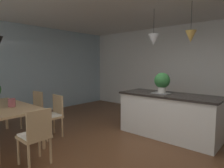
# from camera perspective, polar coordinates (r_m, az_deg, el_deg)

# --- Properties ---
(ground_plane) EXTENTS (10.00, 8.40, 0.04)m
(ground_plane) POSITION_cam_1_polar(r_m,az_deg,el_deg) (3.56, 6.65, -19.93)
(ground_plane) COLOR brown
(wall_back_kitchen) EXTENTS (10.00, 0.12, 2.70)m
(wall_back_kitchen) POSITION_cam_1_polar(r_m,az_deg,el_deg) (6.18, 24.41, 3.64)
(wall_back_kitchen) COLOR silver
(wall_back_kitchen) RESTS_ON ground_plane
(window_wall_left_glazing) EXTENTS (0.06, 8.40, 2.70)m
(window_wall_left_glazing) POSITION_cam_1_polar(r_m,az_deg,el_deg) (6.45, -24.35, 3.70)
(window_wall_left_glazing) COLOR #9EB7C6
(window_wall_left_glazing) RESTS_ON ground_plane
(dining_table) EXTENTS (1.85, 0.91, 0.73)m
(dining_table) POSITION_cam_1_polar(r_m,az_deg,el_deg) (4.33, -29.33, -6.44)
(dining_table) COLOR tan
(dining_table) RESTS_ON ground_plane
(chair_kitchen_end) EXTENTS (0.40, 0.40, 0.87)m
(chair_kitchen_end) POSITION_cam_1_polar(r_m,az_deg,el_deg) (3.22, -21.34, -13.57)
(chair_kitchen_end) COLOR tan
(chair_kitchen_end) RESTS_ON ground_plane
(chair_far_left) EXTENTS (0.43, 0.43, 0.87)m
(chair_far_left) POSITION_cam_1_polar(r_m,az_deg,el_deg) (5.06, -21.91, -6.62)
(chair_far_left) COLOR tan
(chair_far_left) RESTS_ON ground_plane
(chair_far_right) EXTENTS (0.42, 0.42, 0.87)m
(chair_far_right) POSITION_cam_1_polar(r_m,az_deg,el_deg) (4.34, -16.89, -8.44)
(chair_far_right) COLOR tan
(chair_far_right) RESTS_ON ground_plane
(kitchen_island) EXTENTS (2.05, 0.82, 0.91)m
(kitchen_island) POSITION_cam_1_polar(r_m,az_deg,el_deg) (4.35, 16.14, -8.57)
(kitchen_island) COLOR silver
(kitchen_island) RESTS_ON ground_plane
(pendant_over_island_main) EXTENTS (0.23, 0.23, 0.76)m
(pendant_over_island_main) POSITION_cam_1_polar(r_m,az_deg,el_deg) (4.44, 11.98, 12.55)
(pendant_over_island_main) COLOR black
(pendant_over_island_aux) EXTENTS (0.20, 0.20, 0.77)m
(pendant_over_island_aux) POSITION_cam_1_polar(r_m,az_deg,el_deg) (4.10, 21.91, 12.72)
(pendant_over_island_aux) COLOR black
(potted_plant_on_island) EXTENTS (0.33, 0.33, 0.44)m
(potted_plant_on_island) POSITION_cam_1_polar(r_m,az_deg,el_deg) (4.31, 14.36, 0.76)
(potted_plant_on_island) COLOR beige
(potted_plant_on_island) RESTS_ON kitchen_island
(vase_on_dining_table) EXTENTS (0.13, 0.13, 0.16)m
(vase_on_dining_table) POSITION_cam_1_polar(r_m,az_deg,el_deg) (4.14, -27.12, -4.83)
(vase_on_dining_table) COLOR #994C51
(vase_on_dining_table) RESTS_ON dining_table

